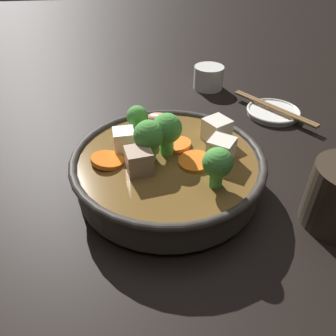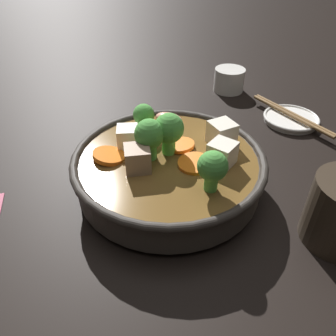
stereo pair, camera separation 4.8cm
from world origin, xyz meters
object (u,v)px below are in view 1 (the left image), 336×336
Objects in this scene: tea_cup at (209,77)px; chopsticks_pair at (274,108)px; side_saucer at (273,112)px; stirfry_bowl at (168,166)px.

tea_cup reaches higher than chopsticks_pair.
side_saucer is at bearing 34.88° from tea_cup.
chopsticks_pair reaches higher than side_saucer.
tea_cup is (-0.36, 0.14, -0.02)m from stirfry_bowl.
tea_cup is 0.40× the size of chopsticks_pair.
stirfry_bowl is 3.98× the size of tea_cup.
side_saucer is at bearing 129.57° from stirfry_bowl.
chopsticks_pair is at bearing 34.88° from tea_cup.
tea_cup is (-0.15, -0.11, 0.02)m from side_saucer.
chopsticks_pair is (0.15, 0.11, -0.01)m from tea_cup.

